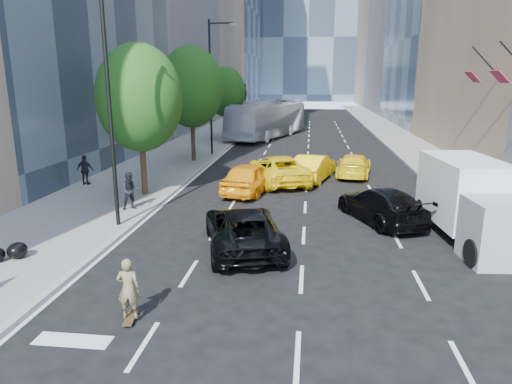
# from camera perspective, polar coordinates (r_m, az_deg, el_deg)

# --- Properties ---
(ground) EXTENTS (160.00, 160.00, 0.00)m
(ground) POSITION_cam_1_polar(r_m,az_deg,el_deg) (14.20, 1.59, -10.60)
(ground) COLOR black
(ground) RESTS_ON ground
(sidewalk_left) EXTENTS (6.00, 120.00, 0.15)m
(sidewalk_left) POSITION_cam_1_polar(r_m,az_deg,el_deg) (44.42, -6.50, 6.38)
(sidewalk_left) COLOR slate
(sidewalk_left) RESTS_ON ground
(sidewalk_right) EXTENTS (4.00, 120.00, 0.15)m
(sidewalk_right) POSITION_cam_1_polar(r_m,az_deg,el_deg) (44.15, 18.40, 5.70)
(sidewalk_right) COLOR slate
(sidewalk_right) RESTS_ON ground
(lamp_near) EXTENTS (2.13, 0.22, 10.00)m
(lamp_near) POSITION_cam_1_polar(r_m,az_deg,el_deg) (18.43, -17.56, 13.08)
(lamp_near) COLOR black
(lamp_near) RESTS_ON sidewalk_left
(lamp_far) EXTENTS (2.13, 0.22, 10.00)m
(lamp_far) POSITION_cam_1_polar(r_m,az_deg,el_deg) (35.65, -5.45, 13.79)
(lamp_far) COLOR black
(lamp_far) RESTS_ON sidewalk_left
(tree_near) EXTENTS (4.20, 4.20, 7.46)m
(tree_near) POSITION_cam_1_polar(r_m,az_deg,el_deg) (23.41, -14.36, 11.29)
(tree_near) COLOR black
(tree_near) RESTS_ON sidewalk_left
(tree_mid) EXTENTS (4.50, 4.50, 7.99)m
(tree_mid) POSITION_cam_1_polar(r_m,az_deg,el_deg) (32.94, -8.08, 12.84)
(tree_mid) COLOR black
(tree_mid) RESTS_ON sidewalk_left
(tree_far) EXTENTS (3.90, 3.90, 6.92)m
(tree_far) POSITION_cam_1_polar(r_m,az_deg,el_deg) (45.64, -3.83, 12.37)
(tree_far) COLOR black
(tree_far) RESTS_ON sidewalk_left
(traffic_signal) EXTENTS (2.48, 0.53, 5.20)m
(traffic_signal) POSITION_cam_1_polar(r_m,az_deg,el_deg) (53.42, -1.35, 12.21)
(traffic_signal) COLOR black
(traffic_signal) RESTS_ON sidewalk_left
(skateboarder) EXTENTS (0.62, 0.45, 1.56)m
(skateboarder) POSITION_cam_1_polar(r_m,az_deg,el_deg) (11.93, -15.63, -12.01)
(skateboarder) COLOR #6D6644
(skateboarder) RESTS_ON ground
(black_sedan_lincoln) EXTENTS (3.79, 5.81, 1.49)m
(black_sedan_lincoln) POSITION_cam_1_polar(r_m,az_deg,el_deg) (16.21, -1.64, -4.58)
(black_sedan_lincoln) COLOR black
(black_sedan_lincoln) RESTS_ON ground
(black_sedan_mercedes) EXTENTS (3.84, 5.41, 1.45)m
(black_sedan_mercedes) POSITION_cam_1_polar(r_m,az_deg,el_deg) (19.96, 15.37, -1.55)
(black_sedan_mercedes) COLOR black
(black_sedan_mercedes) RESTS_ON ground
(taxi_a) EXTENTS (2.80, 5.08, 1.64)m
(taxi_a) POSITION_cam_1_polar(r_m,az_deg,el_deg) (24.10, -0.85, 1.81)
(taxi_a) COLOR #FFA00D
(taxi_a) RESTS_ON ground
(taxi_b) EXTENTS (2.86, 5.00, 1.56)m
(taxi_b) POSITION_cam_1_polar(r_m,az_deg,el_deg) (27.34, 7.18, 3.09)
(taxi_b) COLOR yellow
(taxi_b) RESTS_ON ground
(taxi_c) EXTENTS (4.39, 6.33, 1.61)m
(taxi_c) POSITION_cam_1_polar(r_m,az_deg,el_deg) (26.42, 2.79, 2.85)
(taxi_c) COLOR yellow
(taxi_c) RESTS_ON ground
(taxi_d) EXTENTS (2.61, 4.94, 1.37)m
(taxi_d) POSITION_cam_1_polar(r_m,az_deg,el_deg) (28.97, 12.15, 3.30)
(taxi_d) COLOR yellow
(taxi_d) RESTS_ON ground
(city_bus) EXTENTS (7.23, 13.69, 3.73)m
(city_bus) POSITION_cam_1_polar(r_m,az_deg,el_deg) (46.98, 1.49, 9.07)
(city_bus) COLOR silver
(city_bus) RESTS_ON ground
(box_truck) EXTENTS (2.81, 6.33, 2.94)m
(box_truck) POSITION_cam_1_polar(r_m,az_deg,el_deg) (18.74, 25.35, -0.99)
(box_truck) COLOR silver
(box_truck) RESTS_ON ground
(pedestrian_a) EXTENTS (1.05, 1.00, 1.71)m
(pedestrian_a) POSITION_cam_1_polar(r_m,az_deg,el_deg) (21.21, -15.40, 0.13)
(pedestrian_a) COLOR black
(pedestrian_a) RESTS_ON sidewalk_left
(pedestrian_b) EXTENTS (0.99, 0.45, 1.66)m
(pedestrian_b) POSITION_cam_1_polar(r_m,az_deg,el_deg) (26.99, -20.57, 2.59)
(pedestrian_b) COLOR black
(pedestrian_b) RESTS_ON sidewalk_left
(garbage_bags) EXTENTS (1.07, 1.03, 0.53)m
(garbage_bags) POSITION_cam_1_polar(r_m,az_deg,el_deg) (17.03, -28.51, -6.63)
(garbage_bags) COLOR black
(garbage_bags) RESTS_ON sidewalk_left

